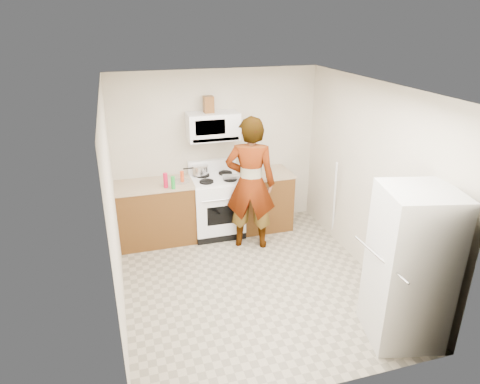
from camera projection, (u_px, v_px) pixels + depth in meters
name	position (u px, v px, depth m)	size (l,w,h in m)	color
floor	(251.00, 282.00, 5.56)	(3.60, 3.60, 0.00)	gray
back_wall	(217.00, 151.00, 6.66)	(3.20, 0.02, 2.50)	beige
right_wall	(370.00, 181.00, 5.49)	(0.02, 3.60, 2.50)	beige
cabinet_left	(156.00, 214.00, 6.43)	(1.12, 0.62, 0.90)	brown
counter_left	(154.00, 185.00, 6.25)	(1.14, 0.64, 0.04)	tan
cabinet_right	(264.00, 201.00, 6.88)	(0.80, 0.62, 0.90)	brown
counter_right	(264.00, 173.00, 6.70)	(0.82, 0.64, 0.04)	tan
gas_range	(217.00, 204.00, 6.66)	(0.76, 0.65, 1.13)	white
microwave	(213.00, 126.00, 6.30)	(0.76, 0.38, 0.40)	white
person	(250.00, 184.00, 6.11)	(0.72, 0.47, 1.97)	tan
fridge	(409.00, 267.00, 4.34)	(0.70, 0.70, 1.70)	#B9B8B5
kettle	(259.00, 163.00, 6.85)	(0.14, 0.14, 0.17)	silver
jug	(209.00, 104.00, 6.18)	(0.14, 0.14, 0.24)	brown
saucepan	(200.00, 170.00, 6.55)	(0.24, 0.24, 0.13)	silver
tray	(231.00, 177.00, 6.44)	(0.25, 0.16, 0.05)	white
bottle_spray	(166.00, 180.00, 6.07)	(0.06, 0.06, 0.22)	red
bottle_hot_sauce	(182.00, 177.00, 6.28)	(0.05, 0.05, 0.17)	#DE4318
bottle_green_cap	(173.00, 183.00, 6.03)	(0.06, 0.06, 0.18)	green
pot_lid	(181.00, 181.00, 6.32)	(0.25, 0.25, 0.01)	silver
broom	(335.00, 200.00, 6.40)	(0.03, 0.03, 1.30)	silver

